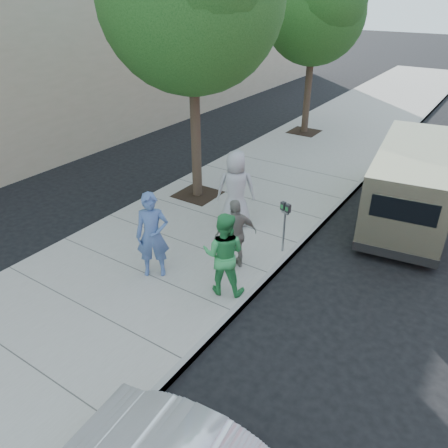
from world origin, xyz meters
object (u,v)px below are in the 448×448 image
(person_green_shirt, at_px, (224,254))
(person_striped_polo, at_px, (236,234))
(person_gray_shirt, at_px, (236,189))
(tree_far, at_px, (316,8))
(parking_meter, at_px, (285,217))
(van, at_px, (412,182))
(person_officer, at_px, (152,235))

(person_green_shirt, bearing_deg, person_striped_polo, -93.43)
(person_gray_shirt, bearing_deg, tree_far, -109.58)
(parking_meter, distance_m, van, 4.08)
(parking_meter, bearing_deg, van, 79.60)
(tree_far, bearing_deg, person_officer, -81.89)
(person_officer, bearing_deg, van, 20.50)
(person_gray_shirt, bearing_deg, van, -171.00)
(person_gray_shirt, relative_size, person_striped_polo, 1.24)
(person_green_shirt, relative_size, person_striped_polo, 1.09)
(tree_far, relative_size, parking_meter, 5.21)
(tree_far, bearing_deg, person_green_shirt, -73.90)
(parking_meter, distance_m, person_striped_polo, 1.29)
(tree_far, relative_size, person_striped_polo, 4.01)
(person_officer, relative_size, person_striped_polo, 1.17)
(person_green_shirt, distance_m, person_gray_shirt, 2.83)
(parking_meter, bearing_deg, person_gray_shirt, -178.63)
(person_officer, bearing_deg, person_green_shirt, -25.35)
(parking_meter, relative_size, person_striped_polo, 0.77)
(person_officer, bearing_deg, person_gray_shirt, 47.96)
(van, bearing_deg, person_gray_shirt, -146.51)
(parking_meter, distance_m, person_officer, 3.00)
(parking_meter, height_order, person_striped_polo, person_striped_polo)
(tree_far, distance_m, person_gray_shirt, 9.51)
(parking_meter, height_order, van, van)
(person_officer, distance_m, person_striped_polo, 1.76)
(parking_meter, distance_m, person_gray_shirt, 1.69)
(parking_meter, relative_size, person_officer, 0.66)
(tree_far, height_order, parking_meter, tree_far)
(person_officer, relative_size, person_gray_shirt, 0.94)
(person_officer, bearing_deg, parking_meter, 14.49)
(tree_far, xyz_separation_m, person_green_shirt, (3.19, -11.05, -3.85))
(tree_far, height_order, van, tree_far)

